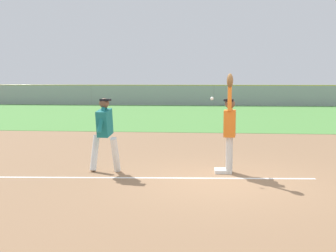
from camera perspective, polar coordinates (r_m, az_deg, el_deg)
The scene contains 12 objects.
ground_plane at distance 9.29m, azimuth 7.44°, elevation -7.27°, with size 83.30×83.30×0.00m, color #936D4C.
outfield_grass at distance 26.99m, azimuth 6.24°, elevation 1.51°, with size 41.87×18.86×0.01m, color #549342.
chalk_foul_line at distance 10.01m, azimuth -16.33°, elevation -6.48°, with size 12.00×0.10×0.01m, color white.
first_base at distance 10.18m, azimuth 7.22°, elevation -5.86°, with size 0.38×0.38×0.08m, color white.
fielder at distance 9.98m, azimuth 8.10°, elevation 0.17°, with size 0.30×0.90×2.28m.
runner at distance 10.14m, azimuth -8.33°, elevation -0.44°, with size 0.73×0.85×1.72m.
baseball at distance 9.76m, azimuth 5.79°, elevation 3.62°, with size 0.07×0.07×0.07m, color white.
outfield_fence at distance 36.36m, azimuth 6.09°, elevation 4.04°, with size 41.95×0.08×1.73m.
parked_car_blue at distance 41.64m, azimuth -5.59°, elevation 4.04°, with size 4.44×2.19×1.25m.
parked_car_white at distance 40.91m, azimuth 1.17°, elevation 4.03°, with size 4.51×2.34×1.25m.
parked_car_green at distance 40.37m, azimuth 7.53°, elevation 3.95°, with size 4.54×2.39×1.25m.
parked_car_red at distance 40.73m, azimuth 14.08°, elevation 3.84°, with size 4.58×2.48×1.25m.
Camera 1 is at (-0.32, -9.04, 2.14)m, focal length 46.38 mm.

